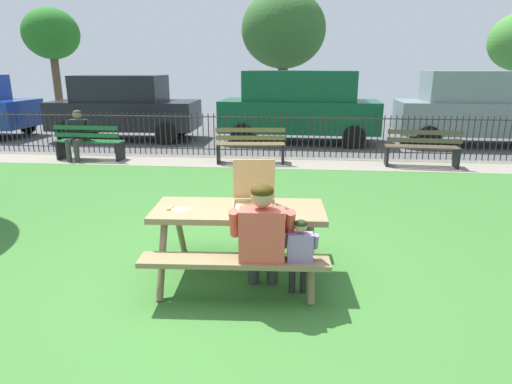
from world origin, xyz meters
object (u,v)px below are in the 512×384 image
at_px(person_on_park_bench, 77,133).
at_px(picnic_table_foreground, 239,223).
at_px(parked_car_left, 124,107).
at_px(adult_at_table, 262,236).
at_px(child_at_table, 299,252).
at_px(park_bench_center, 251,146).
at_px(pizza_slice_on_table, 178,208).
at_px(far_tree_left, 51,35).
at_px(park_bench_left, 90,143).
at_px(far_tree_midleft, 284,30).
at_px(parked_car_right, 482,107).
at_px(park_bench_right, 422,149).
at_px(parked_car_center, 299,105).
at_px(pizza_box_open, 254,200).

bearing_deg(person_on_park_bench, picnic_table_foreground, -50.42).
bearing_deg(parked_car_left, adult_at_table, -61.45).
relative_size(child_at_table, park_bench_center, 0.53).
distance_m(pizza_slice_on_table, far_tree_left, 18.20).
distance_m(picnic_table_foreground, park_bench_left, 7.25).
bearing_deg(pizza_slice_on_table, far_tree_midleft, 88.16).
xyz_separation_m(child_at_table, parked_car_left, (-5.41, 9.30, 0.49)).
distance_m(child_at_table, parked_car_right, 10.64).
height_order(adult_at_table, parked_car_right, parked_car_right).
bearing_deg(person_on_park_bench, park_bench_right, -0.13).
relative_size(park_bench_right, parked_car_right, 0.35).
xyz_separation_m(child_at_table, park_bench_right, (2.75, 6.21, -0.10)).
distance_m(child_at_table, person_on_park_bench, 8.24).
xyz_separation_m(child_at_table, park_bench_left, (-5.10, 6.21, -0.10)).
height_order(adult_at_table, parked_car_center, parked_car_center).
xyz_separation_m(picnic_table_foreground, park_bench_right, (3.39, 5.72, -0.18)).
xyz_separation_m(pizza_slice_on_table, parked_car_center, (1.24, 8.90, 0.32)).
xyz_separation_m(pizza_slice_on_table, far_tree_midleft, (0.49, 15.12, 2.87)).
xyz_separation_m(child_at_table, parked_car_right, (5.13, 9.30, 0.58)).
relative_size(park_bench_right, far_tree_left, 0.35).
height_order(park_bench_center, far_tree_midleft, far_tree_midleft).
relative_size(adult_at_table, parked_car_left, 0.27).
bearing_deg(pizza_slice_on_table, far_tree_left, 122.81).
height_order(picnic_table_foreground, pizza_box_open, pizza_box_open).
bearing_deg(park_bench_center, person_on_park_bench, 179.75).
bearing_deg(parked_car_left, park_bench_left, -84.14).
bearing_deg(park_bench_left, pizza_box_open, -51.08).
xyz_separation_m(park_bench_right, parked_car_right, (2.38, 3.09, 0.68)).
relative_size(park_bench_left, parked_car_right, 0.35).
bearing_deg(adult_at_table, person_on_park_bench, 128.96).
distance_m(park_bench_center, parked_car_center, 3.36).
relative_size(parked_car_left, parked_car_right, 0.95).
height_order(parked_car_left, far_tree_left, far_tree_left).
xyz_separation_m(adult_at_table, far_tree_midleft, (-0.43, 15.52, 2.99)).
distance_m(adult_at_table, park_bench_right, 6.94).
bearing_deg(far_tree_midleft, picnic_table_foreground, -89.45).
height_order(parked_car_right, far_tree_left, far_tree_left).
xyz_separation_m(parked_car_center, parked_car_right, (5.17, -0.00, 0.00)).
relative_size(parked_car_left, far_tree_left, 0.95).
height_order(person_on_park_bench, parked_car_center, parked_car_center).
bearing_deg(far_tree_left, parked_car_right, -21.06).
bearing_deg(far_tree_midleft, child_at_table, -87.09).
relative_size(child_at_table, far_tree_left, 0.18).
xyz_separation_m(parked_car_left, parked_car_center, (5.37, 0.00, 0.09)).
height_order(adult_at_table, park_bench_right, adult_at_table).
height_order(picnic_table_foreground, child_at_table, child_at_table).
xyz_separation_m(parked_car_center, far_tree_midleft, (-0.75, 6.22, 2.55)).
height_order(child_at_table, park_bench_right, child_at_table).
xyz_separation_m(picnic_table_foreground, person_on_park_bench, (-4.74, 5.74, 0.06)).
bearing_deg(child_at_table, far_tree_left, 125.38).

